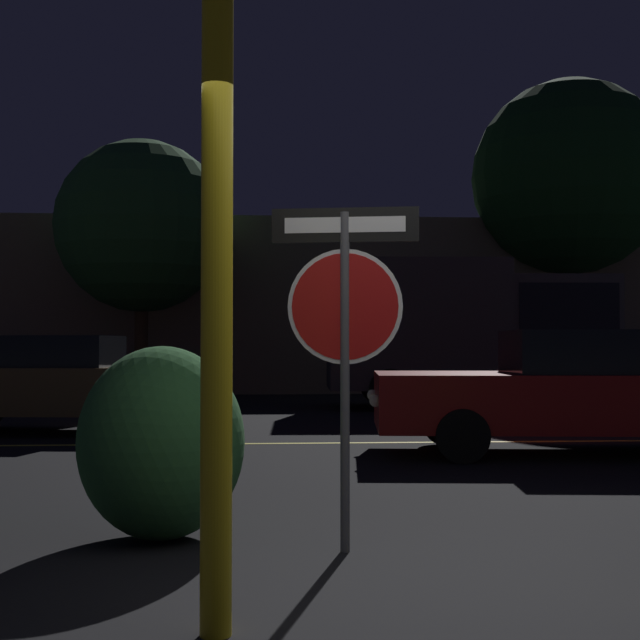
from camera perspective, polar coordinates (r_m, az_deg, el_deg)
ground_plane at (r=4.58m, az=8.19°, el=-18.19°), size 260.00×260.00×0.00m
road_center_stripe at (r=11.88m, az=0.53°, el=-7.88°), size 32.72×0.12×0.01m
stop_sign at (r=5.67m, az=1.60°, el=0.93°), size 0.93×0.20×2.18m
yellow_pole_left at (r=4.07m, az=-6.63°, el=0.47°), size 0.14×0.14×2.91m
hedge_bush_1 at (r=6.14m, az=-10.11°, el=-7.73°), size 1.12×1.15×1.30m
passing_car_1 at (r=13.81m, az=-16.90°, el=-3.91°), size 4.44×2.22×1.44m
passing_car_2 at (r=11.12m, az=16.36°, el=-4.44°), size 5.06×2.30×1.48m
delivery_truck at (r=18.66m, az=9.73°, el=-0.44°), size 5.85×2.70×3.01m
tree_0 at (r=24.60m, az=15.71°, el=8.77°), size 5.12×5.12×8.26m
tree_1 at (r=22.04m, az=-11.33°, el=5.88°), size 4.17×4.17×6.24m
building_backdrop at (r=25.64m, az=-0.70°, el=0.75°), size 25.99×4.76×4.68m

